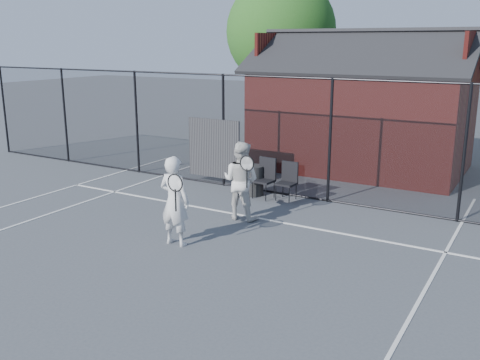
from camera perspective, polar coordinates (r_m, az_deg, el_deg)
The scene contains 10 objects.
ground at distance 9.63m, azimuth -7.44°, elevation -8.88°, with size 80.00×80.00×0.00m, color #41454B.
court_lines at distance 8.72m, azimuth -12.85°, elevation -11.70°, with size 11.02×18.00×0.01m.
fence at distance 13.47m, azimuth 4.36°, elevation 4.42°, with size 22.04×3.00×3.00m.
clubhouse at distance 16.84m, azimuth 12.90°, elevation 6.69°, with size 6.50×4.36×4.19m.
tree_left at distance 22.75m, azimuth 4.40°, elevation 15.48°, with size 4.48×4.48×6.44m.
player_front at distance 10.22m, azimuth -6.99°, elevation -2.23°, with size 0.78×0.57×1.74m.
player_back at distance 11.66m, azimuth 0.09°, elevation -0.06°, with size 0.95×0.71×1.73m.
chair_left at distance 13.18m, azimuth 4.95°, elevation -0.21°, with size 0.44×0.46×0.92m, color black.
chair_right at distance 13.30m, azimuth 2.52°, elevation 0.10°, with size 0.47×0.49×0.99m, color black.
waste_bin at distance 13.61m, azimuth 1.42°, elevation -0.03°, with size 0.52×0.52×0.77m, color black.
Camera 1 is at (5.47, -6.94, 3.81)m, focal length 40.00 mm.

